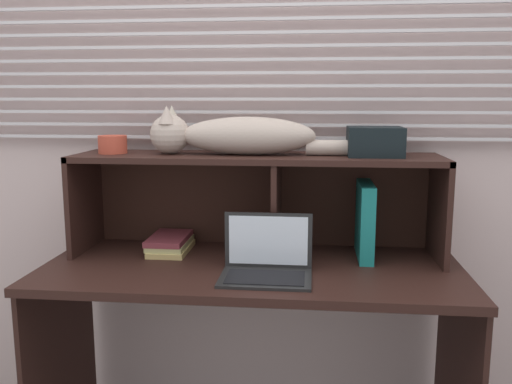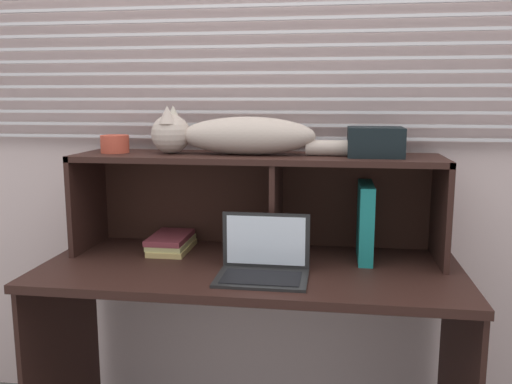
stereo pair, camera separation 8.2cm
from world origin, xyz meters
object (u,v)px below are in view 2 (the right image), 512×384
(book_stack, at_px, (171,242))
(binder_upright, at_px, (365,221))
(laptop, at_px, (263,264))
(small_basket, at_px, (115,144))
(cat, at_px, (234,135))
(storage_box, at_px, (375,142))

(book_stack, bearing_deg, binder_upright, -0.11)
(laptop, height_order, small_basket, small_basket)
(binder_upright, height_order, book_stack, binder_upright)
(laptop, bearing_deg, small_basket, 156.88)
(binder_upright, bearing_deg, laptop, -142.77)
(cat, relative_size, binder_upright, 2.93)
(binder_upright, height_order, small_basket, small_basket)
(book_stack, height_order, storage_box, storage_box)
(laptop, distance_m, small_basket, 0.76)
(small_basket, bearing_deg, cat, 0.00)
(laptop, bearing_deg, binder_upright, 37.23)
(laptop, distance_m, storage_box, 0.60)
(small_basket, height_order, storage_box, storage_box)
(laptop, xyz_separation_m, book_stack, (-0.40, 0.26, -0.01))
(laptop, height_order, binder_upright, binder_upright)
(small_basket, bearing_deg, book_stack, 0.39)
(book_stack, xyz_separation_m, storage_box, (0.77, -0.00, 0.40))
(book_stack, relative_size, storage_box, 1.22)
(cat, xyz_separation_m, storage_box, (0.52, 0.00, -0.02))
(binder_upright, xyz_separation_m, storage_box, (0.03, 0.00, 0.29))
(binder_upright, distance_m, small_basket, 1.00)
(cat, distance_m, storage_box, 0.52)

